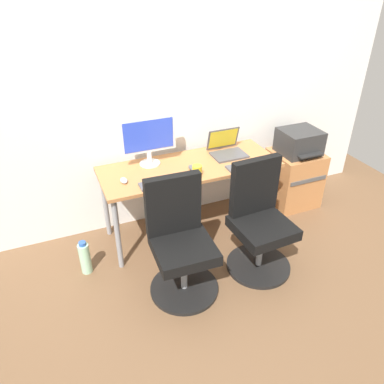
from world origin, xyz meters
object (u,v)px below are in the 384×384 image
office_chair_right (259,223)px  open_laptop (227,148)px  office_chair_left (180,243)px  coffee_mug (197,171)px  printer (299,142)px  water_bottle_on_floor (85,258)px  desktop_monitor (148,138)px  side_cabinet (293,178)px

office_chair_right → open_laptop: bearing=85.2°
office_chair_left → coffee_mug: bearing=53.7°
printer → water_bottle_on_floor: bearing=-173.6°
office_chair_right → open_laptop: (0.06, 0.73, 0.34)m
office_chair_left → water_bottle_on_floor: (-0.68, 0.45, -0.28)m
desktop_monitor → printer: bearing=-3.9°
office_chair_left → water_bottle_on_floor: bearing=146.6°
office_chair_right → open_laptop: 0.81m
office_chair_left → coffee_mug: size_ratio=10.22×
side_cabinet → desktop_monitor: size_ratio=1.22×
office_chair_right → open_laptop: size_ratio=3.03×
side_cabinet → office_chair_right: bearing=-141.0°
side_cabinet → open_laptop: 0.92m
water_bottle_on_floor → open_laptop: 1.57m
side_cabinet → office_chair_left: bearing=-155.7°
office_chair_left → office_chair_right: same height
office_chair_right → water_bottle_on_floor: bearing=161.9°
office_chair_left → side_cabinet: office_chair_left is taller
side_cabinet → coffee_mug: bearing=-168.4°
side_cabinet → open_laptop: size_ratio=1.89×
coffee_mug → desktop_monitor: bearing=130.4°
open_laptop → water_bottle_on_floor: bearing=-168.7°
office_chair_left → open_laptop: bearing=44.4°
printer → office_chair_right: bearing=-141.0°
water_bottle_on_floor → printer: bearing=6.4°
water_bottle_on_floor → coffee_mug: 1.17m
office_chair_right → desktop_monitor: (-0.66, 0.80, 0.53)m
office_chair_right → printer: 1.14m
office_chair_right → water_bottle_on_floor: 1.46m
side_cabinet → water_bottle_on_floor: bearing=-173.6°
side_cabinet → open_laptop: open_laptop is taller
desktop_monitor → open_laptop: size_ratio=1.55×
printer → desktop_monitor: size_ratio=0.83×
coffee_mug → printer: bearing=11.6°
water_bottle_on_floor → coffee_mug: (1.00, -0.00, 0.61)m
office_chair_left → printer: 1.71m
side_cabinet → printer: bearing=-90.0°
water_bottle_on_floor → desktop_monitor: desktop_monitor is taller
desktop_monitor → coffee_mug: size_ratio=5.22×
office_chair_right → water_bottle_on_floor: size_ratio=3.03×
office_chair_left → side_cabinet: (1.54, 0.69, -0.13)m
open_laptop → office_chair_left: bearing=-135.6°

